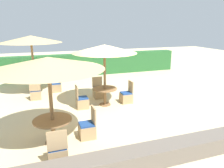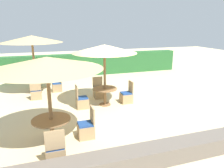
% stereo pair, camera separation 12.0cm
% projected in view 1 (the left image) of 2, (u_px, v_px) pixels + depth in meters
% --- Properties ---
extents(ground_plane, '(40.00, 40.00, 0.00)m').
position_uv_depth(ground_plane, '(117.00, 110.00, 8.57)').
color(ground_plane, beige).
extents(hedge_row, '(13.00, 0.70, 1.40)m').
position_uv_depth(hedge_row, '(83.00, 65.00, 14.25)').
color(hedge_row, '#28602D').
rests_on(hedge_row, ground_plane).
extents(stone_border, '(10.00, 0.56, 0.44)m').
position_uv_depth(stone_border, '(166.00, 152.00, 5.35)').
color(stone_border, '#6B6056').
rests_on(stone_border, ground_plane).
extents(parasol_back_left, '(2.81, 2.81, 2.75)m').
position_uv_depth(parasol_back_left, '(31.00, 39.00, 9.98)').
color(parasol_back_left, olive).
rests_on(parasol_back_left, ground_plane).
extents(round_table_back_left, '(1.02, 1.02, 0.76)m').
position_uv_depth(round_table_back_left, '(35.00, 81.00, 10.51)').
color(round_table_back_left, olive).
rests_on(round_table_back_left, ground_plane).
extents(patio_chair_back_left_east, '(0.46, 0.46, 0.93)m').
position_uv_depth(patio_chair_back_left_east, '(57.00, 86.00, 10.86)').
color(patio_chair_back_left_east, tan).
rests_on(patio_chair_back_left_east, ground_plane).
extents(patio_chair_back_left_south, '(0.46, 0.46, 0.93)m').
position_uv_depth(patio_chair_back_left_south, '(36.00, 94.00, 9.72)').
color(patio_chair_back_left_south, tan).
rests_on(patio_chair_back_left_south, ground_plane).
extents(patio_chair_back_left_north, '(0.46, 0.46, 0.93)m').
position_uv_depth(patio_chair_back_left_north, '(36.00, 83.00, 11.51)').
color(patio_chair_back_left_north, tan).
rests_on(patio_chair_back_left_north, ground_plane).
extents(parasol_center, '(2.55, 2.55, 2.49)m').
position_uv_depth(parasol_center, '(104.00, 49.00, 8.50)').
color(parasol_center, olive).
rests_on(parasol_center, ground_plane).
extents(round_table_center, '(0.99, 0.99, 0.72)m').
position_uv_depth(round_table_center, '(105.00, 92.00, 8.96)').
color(round_table_center, olive).
rests_on(round_table_center, ground_plane).
extents(patio_chair_center_west, '(0.46, 0.46, 0.93)m').
position_uv_depth(patio_chair_center_west, '(82.00, 102.00, 8.70)').
color(patio_chair_center_west, tan).
rests_on(patio_chair_center_west, ground_plane).
extents(patio_chair_center_north, '(0.46, 0.46, 0.93)m').
position_uv_depth(patio_chair_center_north, '(98.00, 92.00, 9.95)').
color(patio_chair_center_north, tan).
rests_on(patio_chair_center_north, ground_plane).
extents(patio_chair_center_east, '(0.46, 0.46, 0.93)m').
position_uv_depth(patio_chair_center_east, '(126.00, 97.00, 9.33)').
color(patio_chair_center_east, tan).
rests_on(patio_chair_center_east, ground_plane).
extents(parasol_front_left, '(2.96, 2.96, 2.44)m').
position_uv_depth(parasol_front_left, '(48.00, 63.00, 5.63)').
color(parasol_front_left, olive).
rests_on(parasol_front_left, ground_plane).
extents(round_table_front_left, '(1.07, 1.07, 0.71)m').
position_uv_depth(round_table_front_left, '(53.00, 124.00, 6.09)').
color(round_table_front_left, olive).
rests_on(round_table_front_left, ground_plane).
extents(patio_chair_front_left_south, '(0.46, 0.46, 0.93)m').
position_uv_depth(patio_chair_front_left_south, '(57.00, 153.00, 5.26)').
color(patio_chair_front_left_south, tan).
rests_on(patio_chair_front_left_south, ground_plane).
extents(patio_chair_front_left_east, '(0.46, 0.46, 0.93)m').
position_uv_depth(patio_chair_front_left_east, '(87.00, 129.00, 6.44)').
color(patio_chair_front_left_east, tan).
rests_on(patio_chair_front_left_east, ground_plane).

